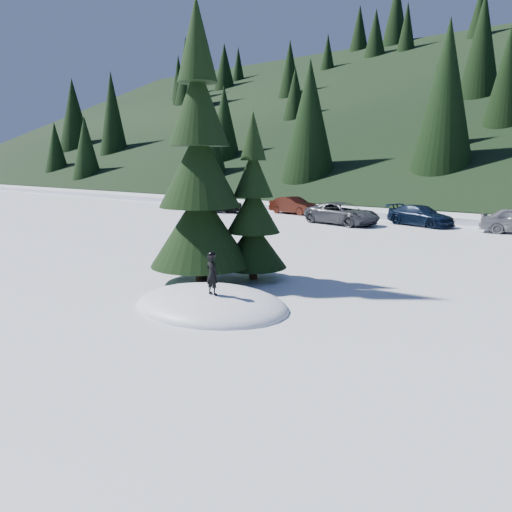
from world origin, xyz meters
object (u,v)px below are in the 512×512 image
Objects in this scene: car_0 at (215,203)px; spruce_short at (253,215)px; spruce_tall at (200,178)px; car_1 at (294,205)px; car_3 at (421,216)px; car_2 at (342,213)px; child_skier at (212,274)px.

spruce_short is at bearing -155.50° from car_0.
car_1 is (-10.13, 19.48, -2.69)m from spruce_tall.
car_3 is at bearing -90.00° from car_1.
car_2 is at bearing 135.77° from car_3.
spruce_short is 1.11× the size of car_2.
child_skier reaches higher than car_3.
car_1 is (-12.72, 21.62, -0.37)m from child_skier.
car_1 is (-11.13, 18.08, -1.47)m from spruce_short.
car_0 is at bearing -45.50° from child_skier.
child_skier reaches higher than car_2.
car_1 reaches higher than car_3.
car_2 is (5.94, -3.20, 0.04)m from car_1.
spruce_tall is 8.29× the size of child_skier.
spruce_tall reaches higher than car_3.
car_3 is (15.35, 1.97, -0.10)m from car_0.
child_skier is 20.98m from car_3.
child_skier is at bearing -149.52° from car_2.
child_skier is 0.24× the size of car_3.
spruce_short reaches higher than car_3.
spruce_short reaches higher than car_1.
car_2 is 1.14× the size of car_3.
car_0 is 6.06m from car_1.
child_skier is (1.59, -3.54, -1.10)m from spruce_short.
spruce_short is at bearing 54.46° from spruce_tall.
spruce_tall is 2.02× the size of car_3.
child_skier is 0.21× the size of car_2.
spruce_short reaches higher than car_2.
child_skier is 25.08m from car_1.
car_1 is (5.38, 2.80, -0.08)m from car_0.
car_3 is at bearing 90.45° from spruce_tall.
child_skier is 19.62m from car_2.
spruce_short is 5.17× the size of child_skier.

